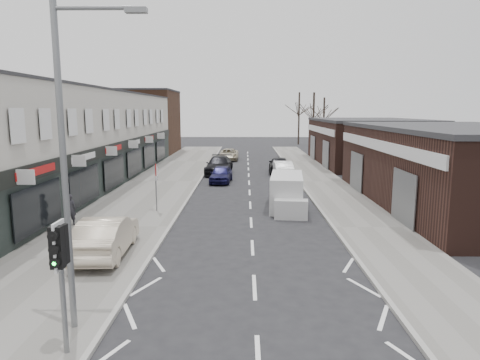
{
  "coord_description": "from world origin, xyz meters",
  "views": [
    {
      "loc": [
        -0.3,
        -11.01,
        5.62
      ],
      "look_at": [
        -0.53,
        7.44,
        2.6
      ],
      "focal_mm": 32.0,
      "sensor_mm": 36.0,
      "label": 1
    }
  ],
  "objects_px": {
    "traffic_light": "(60,257)",
    "parked_car_left_c": "(229,154)",
    "pedestrian": "(70,210)",
    "parked_car_left_a": "(221,174)",
    "street_lamp": "(70,152)",
    "warning_sign": "(156,174)",
    "parked_car_right_b": "(279,165)",
    "parked_car_right_a": "(282,169)",
    "white_van": "(287,193)",
    "parked_car_left_b": "(219,165)",
    "sedan_on_pavement": "(106,235)"
  },
  "relations": [
    {
      "from": "parked_car_left_c",
      "to": "warning_sign",
      "type": "bearing_deg",
      "value": -96.12
    },
    {
      "from": "warning_sign",
      "to": "white_van",
      "type": "height_order",
      "value": "warning_sign"
    },
    {
      "from": "warning_sign",
      "to": "pedestrian",
      "type": "distance_m",
      "value": 4.89
    },
    {
      "from": "white_van",
      "to": "parked_car_left_a",
      "type": "relative_size",
      "value": 1.34
    },
    {
      "from": "parked_car_right_a",
      "to": "parked_car_left_c",
      "type": "bearing_deg",
      "value": -70.9
    },
    {
      "from": "traffic_light",
      "to": "white_van",
      "type": "relative_size",
      "value": 0.6
    },
    {
      "from": "parked_car_right_a",
      "to": "traffic_light",
      "type": "bearing_deg",
      "value": 72.31
    },
    {
      "from": "street_lamp",
      "to": "sedan_on_pavement",
      "type": "xyz_separation_m",
      "value": [
        -1.11,
        5.54,
        -3.74
      ]
    },
    {
      "from": "street_lamp",
      "to": "parked_car_right_a",
      "type": "distance_m",
      "value": 26.9
    },
    {
      "from": "warning_sign",
      "to": "white_van",
      "type": "distance_m",
      "value": 7.43
    },
    {
      "from": "warning_sign",
      "to": "parked_car_left_b",
      "type": "height_order",
      "value": "warning_sign"
    },
    {
      "from": "parked_car_right_b",
      "to": "pedestrian",
      "type": "bearing_deg",
      "value": 60.23
    },
    {
      "from": "traffic_light",
      "to": "parked_car_right_b",
      "type": "xyz_separation_m",
      "value": [
        7.15,
        29.36,
        -1.66
      ]
    },
    {
      "from": "street_lamp",
      "to": "parked_car_right_b",
      "type": "xyz_separation_m",
      "value": [
        7.28,
        28.15,
        -3.86
      ]
    },
    {
      "from": "traffic_light",
      "to": "parked_car_left_c",
      "type": "height_order",
      "value": "traffic_light"
    },
    {
      "from": "sedan_on_pavement",
      "to": "parked_car_left_b",
      "type": "distance_m",
      "value": 22.09
    },
    {
      "from": "parked_car_left_a",
      "to": "parked_car_left_c",
      "type": "relative_size",
      "value": 0.84
    },
    {
      "from": "sedan_on_pavement",
      "to": "street_lamp",
      "type": "bearing_deg",
      "value": 98.47
    },
    {
      "from": "parked_car_right_a",
      "to": "parked_car_right_b",
      "type": "relative_size",
      "value": 0.97
    },
    {
      "from": "sedan_on_pavement",
      "to": "parked_car_left_a",
      "type": "height_order",
      "value": "sedan_on_pavement"
    },
    {
      "from": "sedan_on_pavement",
      "to": "parked_car_left_c",
      "type": "distance_m",
      "value": 32.8
    },
    {
      "from": "parked_car_left_b",
      "to": "parked_car_right_b",
      "type": "height_order",
      "value": "parked_car_left_b"
    },
    {
      "from": "traffic_light",
      "to": "pedestrian",
      "type": "xyz_separation_m",
      "value": [
        -4.35,
        10.95,
        -1.52
      ]
    },
    {
      "from": "warning_sign",
      "to": "white_van",
      "type": "relative_size",
      "value": 0.52
    },
    {
      "from": "white_van",
      "to": "parked_car_right_a",
      "type": "xyz_separation_m",
      "value": [
        0.73,
        11.71,
        -0.22
      ]
    },
    {
      "from": "sedan_on_pavement",
      "to": "parked_car_left_a",
      "type": "bearing_deg",
      "value": -104.01
    },
    {
      "from": "parked_car_left_b",
      "to": "parked_car_left_c",
      "type": "bearing_deg",
      "value": 90.37
    },
    {
      "from": "parked_car_left_a",
      "to": "parked_car_right_a",
      "type": "bearing_deg",
      "value": 31.9
    },
    {
      "from": "white_van",
      "to": "parked_car_right_b",
      "type": "xyz_separation_m",
      "value": [
        0.66,
        14.28,
        -0.17
      ]
    },
    {
      "from": "street_lamp",
      "to": "parked_car_left_c",
      "type": "xyz_separation_m",
      "value": [
        2.33,
        38.16,
        -3.98
      ]
    },
    {
      "from": "white_van",
      "to": "parked_car_right_a",
      "type": "relative_size",
      "value": 1.21
    },
    {
      "from": "pedestrian",
      "to": "parked_car_right_a",
      "type": "height_order",
      "value": "pedestrian"
    },
    {
      "from": "street_lamp",
      "to": "warning_sign",
      "type": "relative_size",
      "value": 2.96
    },
    {
      "from": "parked_car_left_b",
      "to": "sedan_on_pavement",
      "type": "bearing_deg",
      "value": -95.17
    },
    {
      "from": "traffic_light",
      "to": "parked_car_left_c",
      "type": "relative_size",
      "value": 0.67
    },
    {
      "from": "traffic_light",
      "to": "parked_car_right_b",
      "type": "relative_size",
      "value": 0.7
    },
    {
      "from": "street_lamp",
      "to": "parked_car_left_b",
      "type": "height_order",
      "value": "street_lamp"
    },
    {
      "from": "pedestrian",
      "to": "parked_car_left_a",
      "type": "height_order",
      "value": "pedestrian"
    },
    {
      "from": "sedan_on_pavement",
      "to": "parked_car_left_a",
      "type": "xyz_separation_m",
      "value": [
        3.43,
        17.39,
        -0.22
      ]
    },
    {
      "from": "pedestrian",
      "to": "parked_car_left_b",
      "type": "distance_m",
      "value": 18.72
    },
    {
      "from": "warning_sign",
      "to": "parked_car_left_a",
      "type": "xyz_separation_m",
      "value": [
        2.96,
        10.13,
        -1.54
      ]
    },
    {
      "from": "parked_car_right_b",
      "to": "traffic_light",
      "type": "bearing_deg",
      "value": 78.53
    },
    {
      "from": "parked_car_left_c",
      "to": "white_van",
      "type": "bearing_deg",
      "value": -79.46
    },
    {
      "from": "traffic_light",
      "to": "sedan_on_pavement",
      "type": "height_order",
      "value": "traffic_light"
    },
    {
      "from": "parked_car_left_c",
      "to": "parked_car_right_b",
      "type": "relative_size",
      "value": 1.04
    },
    {
      "from": "parked_car_right_b",
      "to": "parked_car_right_a",
      "type": "bearing_deg",
      "value": 93.62
    },
    {
      "from": "warning_sign",
      "to": "parked_car_left_b",
      "type": "distance_m",
      "value": 14.92
    },
    {
      "from": "parked_car_left_b",
      "to": "parked_car_right_a",
      "type": "xyz_separation_m",
      "value": [
        5.44,
        -1.85,
        -0.07
      ]
    },
    {
      "from": "sedan_on_pavement",
      "to": "parked_car_left_a",
      "type": "relative_size",
      "value": 1.19
    },
    {
      "from": "traffic_light",
      "to": "sedan_on_pavement",
      "type": "relative_size",
      "value": 0.67
    }
  ]
}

